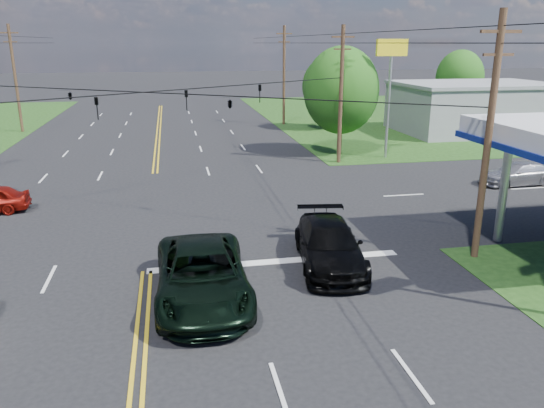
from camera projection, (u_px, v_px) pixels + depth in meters
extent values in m
plane|color=black|center=(152.00, 209.00, 27.59)|extent=(280.00, 280.00, 0.00)
cube|color=#193912|center=(455.00, 115.00, 63.95)|extent=(46.00, 48.00, 0.03)
cube|color=silver|center=(276.00, 262.00, 20.97)|extent=(10.00, 0.50, 0.02)
cube|color=gray|center=(473.00, 109.00, 51.14)|extent=(14.00, 10.00, 4.40)
cylinder|color=#A5A5AA|center=(504.00, 189.00, 22.56)|extent=(0.36, 0.36, 4.65)
cylinder|color=#3B2319|center=(488.00, 141.00, 20.09)|extent=(0.28, 0.28, 9.50)
cube|color=#3B2319|center=(501.00, 31.00, 18.94)|extent=(1.60, 0.12, 0.12)
cube|color=#3B2319|center=(498.00, 55.00, 19.17)|extent=(1.20, 0.10, 0.10)
cylinder|color=#3B2319|center=(341.00, 96.00, 37.00)|extent=(0.28, 0.28, 9.50)
cube|color=#3B2319|center=(343.00, 37.00, 35.85)|extent=(1.60, 0.12, 0.12)
cube|color=#3B2319|center=(343.00, 49.00, 36.08)|extent=(1.20, 0.10, 0.10)
cylinder|color=#3B2319|center=(15.00, 79.00, 50.09)|extent=(0.28, 0.28, 10.00)
cube|color=#3B2319|center=(9.00, 33.00, 48.87)|extent=(1.60, 0.12, 0.12)
cube|color=#3B2319|center=(10.00, 42.00, 49.10)|extent=(1.20, 0.10, 0.10)
cylinder|color=#3B2319|center=(284.00, 76.00, 54.78)|extent=(0.28, 0.28, 10.00)
cube|color=#3B2319|center=(284.00, 34.00, 53.55)|extent=(1.60, 0.12, 0.12)
cube|color=#3B2319|center=(284.00, 42.00, 53.79)|extent=(1.20, 0.10, 0.10)
imported|color=black|center=(97.00, 108.00, 24.28)|extent=(0.17, 0.21, 1.05)
imported|color=black|center=(186.00, 100.00, 27.73)|extent=(0.17, 0.21, 1.05)
imported|color=black|center=(260.00, 94.00, 31.40)|extent=(0.17, 0.21, 1.05)
imported|color=black|center=(70.00, 95.00, 27.76)|extent=(1.24, 0.26, 0.50)
imported|color=black|center=(230.00, 103.00, 24.09)|extent=(1.24, 0.26, 0.50)
cylinder|color=black|center=(415.00, 30.00, 25.46)|extent=(0.04, 100.00, 0.04)
cylinder|color=black|center=(414.00, 43.00, 25.63)|extent=(0.04, 100.00, 0.04)
cylinder|color=#3B2319|center=(340.00, 133.00, 40.90)|extent=(0.36, 0.36, 3.30)
ellipsoid|color=#184612|center=(341.00, 90.00, 39.96)|extent=(5.70, 5.70, 6.60)
cylinder|color=#3B2319|center=(327.00, 115.00, 52.69)|extent=(0.36, 0.36, 2.86)
ellipsoid|color=#184612|center=(327.00, 86.00, 51.87)|extent=(4.94, 4.94, 5.72)
cylinder|color=#3B2319|center=(457.00, 104.00, 61.44)|extent=(0.36, 0.36, 3.08)
ellipsoid|color=#184612|center=(460.00, 77.00, 60.57)|extent=(5.32, 5.32, 6.16)
imported|color=black|center=(202.00, 275.00, 17.64)|extent=(3.08, 6.55, 1.81)
imported|color=black|center=(329.00, 245.00, 20.47)|extent=(3.11, 6.02, 1.67)
imported|color=#A2A1A5|center=(518.00, 173.00, 32.26)|extent=(4.76, 2.02, 1.37)
cylinder|color=#A5A5AA|center=(389.00, 100.00, 38.79)|extent=(0.20, 0.20, 8.59)
cube|color=yellow|center=(392.00, 47.00, 37.71)|extent=(2.37, 0.38, 1.18)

